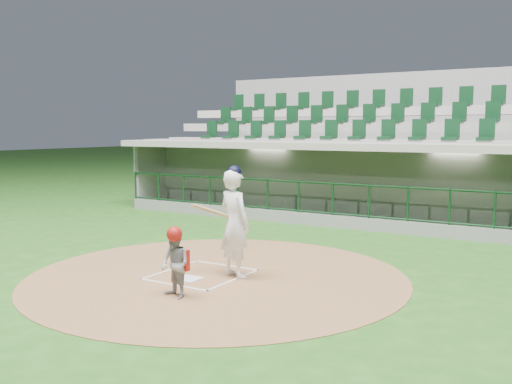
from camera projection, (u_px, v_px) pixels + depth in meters
ground at (210, 272)px, 11.17m from camera, size 120.00×120.00×0.00m
dirt_circle at (217, 276)px, 10.84m from camera, size 7.20×7.20×0.01m
home_plate at (188, 279)px, 10.57m from camera, size 0.43×0.43×0.02m
batter_box_chalk at (201, 274)px, 10.91m from camera, size 1.55×1.80×0.01m
dugout_structure at (364, 188)px, 17.61m from camera, size 16.40×3.70×3.00m
seating_deck at (389, 167)px, 20.29m from camera, size 17.00×6.72×5.15m
batter at (234, 222)px, 10.67m from camera, size 0.97×0.99×2.11m
catcher at (175, 262)px, 9.38m from camera, size 0.64×0.56×1.19m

